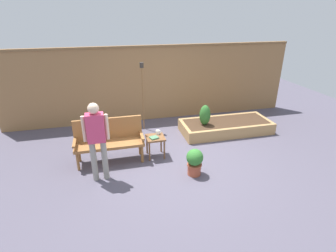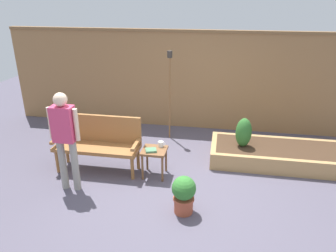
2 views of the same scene
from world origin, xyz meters
TOP-DOWN VIEW (x-y plane):
  - ground_plane at (0.00, 0.00)m, footprint 14.00×14.00m
  - fence_back at (0.00, 2.60)m, footprint 8.40×0.14m
  - garden_bench at (-1.38, 0.42)m, footprint 1.44×0.48m
  - side_table at (-0.39, 0.34)m, footprint 0.40×0.40m
  - cup_on_table at (-0.31, 0.46)m, footprint 0.13×0.09m
  - book_on_table at (-0.43, 0.27)m, footprint 0.21×0.20m
  - potted_boxwood at (0.22, -0.56)m, footprint 0.33×0.33m
  - raised_planter_bed at (1.71, 1.17)m, footprint 2.40×1.00m
  - shrub_near_bench at (1.06, 1.10)m, footprint 0.28×0.28m
  - tiki_torch at (-0.41, 1.90)m, footprint 0.10×0.10m
  - person_by_bench at (-1.59, -0.28)m, footprint 0.47×0.20m

SIDE VIEW (x-z plane):
  - ground_plane at x=0.00m, z-range 0.00..0.00m
  - raised_planter_bed at x=1.71m, z-range 0.00..0.30m
  - potted_boxwood at x=0.22m, z-range 0.03..0.58m
  - side_table at x=-0.39m, z-range 0.16..0.64m
  - book_on_table at x=-0.43m, z-range 0.48..0.51m
  - cup_on_table at x=-0.31m, z-range 0.48..0.57m
  - garden_bench at x=-1.38m, z-range 0.07..1.01m
  - shrub_near_bench at x=1.06m, z-range 0.30..0.83m
  - person_by_bench at x=-1.59m, z-range 0.15..1.71m
  - fence_back at x=0.00m, z-range 0.01..2.17m
  - tiki_torch at x=-0.41m, z-range 0.33..2.15m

